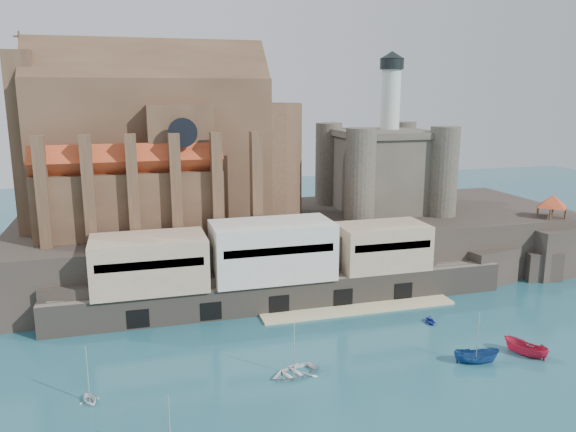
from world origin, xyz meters
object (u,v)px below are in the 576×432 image
(castle_keep, at_px, (383,166))
(boat_2, at_px, (476,363))
(church, at_px, (164,151))
(pavilion, at_px, (552,203))

(castle_keep, distance_m, boat_2, 46.89)
(church, bearing_deg, castle_keep, -1.11)
(church, distance_m, pavilion, 68.65)
(pavilion, bearing_deg, church, 166.52)
(pavilion, xyz_separation_m, boat_2, (-33.03, -27.50, -12.73))
(church, distance_m, castle_keep, 40.39)
(pavilion, distance_m, boat_2, 44.82)
(church, relative_size, pavilion, 7.34)
(pavilion, height_order, boat_2, pavilion)
(castle_keep, height_order, boat_2, castle_keep)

